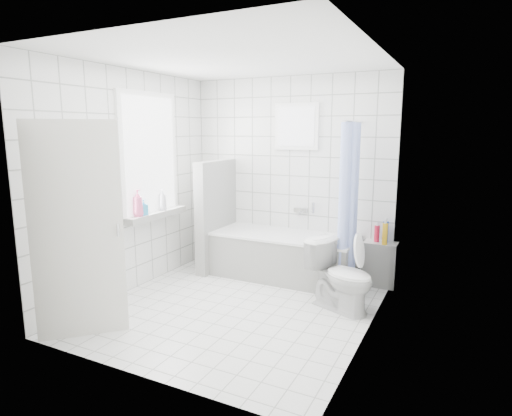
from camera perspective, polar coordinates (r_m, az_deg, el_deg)
The scene contains 19 objects.
ground at distance 4.80m, azimuth -2.67°, elevation -13.05°, with size 3.00×3.00×0.00m, color white.
ceiling at distance 4.46m, azimuth -2.96°, elevation 19.30°, with size 3.00×3.00×0.00m, color white.
wall_back at distance 5.79m, azimuth 4.48°, elevation 4.33°, with size 2.80×0.02×2.60m, color white.
wall_front at distance 3.24m, azimuth -15.87°, elevation -0.83°, with size 2.80×0.02×2.60m, color white.
wall_left at distance 5.27m, azimuth -16.24°, elevation 3.34°, with size 0.02×3.00×2.60m, color white.
wall_right at distance 3.96m, azimuth 15.16°, elevation 1.20°, with size 0.02×3.00×2.60m, color white.
window_left at distance 5.44m, azimuth -13.90°, elevation 6.84°, with size 0.01×0.90×1.40m, color white.
window_back at distance 5.68m, azimuth 5.35°, elevation 10.76°, with size 0.50×0.01×0.50m, color white.
window_sill at distance 5.50m, azimuth -13.21°, elevation -0.88°, with size 0.18×1.02×0.08m, color white.
door at distance 4.19m, azimuth -22.72°, elevation -2.94°, with size 0.04×0.80×2.00m, color silver.
bathtub at distance 5.62m, azimuth 3.71°, elevation -6.37°, with size 1.85×0.77×0.58m.
partition_wall at distance 5.90m, azimuth -5.32°, elevation -0.97°, with size 0.15×0.85×1.50m, color white.
tiled_ledge at distance 5.54m, azimuth 16.17°, elevation -7.18°, with size 0.40×0.24×0.55m, color white.
toilet at distance 4.70m, azimuth 11.29°, elevation -8.87°, with size 0.42×0.73×0.75m, color white.
curtain_rod at distance 5.09m, azimuth 13.01°, elevation 11.16°, with size 0.02×0.02×0.80m, color silver.
shower_curtain at distance 5.02m, azimuth 12.24°, elevation 0.89°, with size 0.14×0.48×1.78m, color #5574FB, non-canonical shape.
tub_faucet at distance 5.75m, azimuth 5.98°, elevation -0.27°, with size 0.18×0.06×0.06m, color silver.
sill_bottles at distance 5.34m, azimuth -14.33°, elevation 0.73°, with size 0.15×0.60×0.32m.
ledge_bottles at distance 5.42m, azimuth 16.56°, elevation -3.24°, with size 0.18×0.17×0.26m.
Camera 1 is at (2.16, -3.84, 1.91)m, focal length 30.00 mm.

